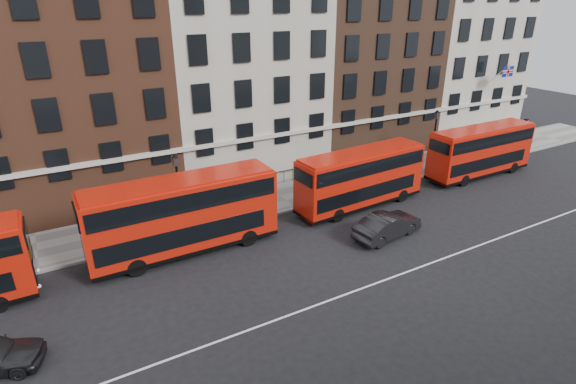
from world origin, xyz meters
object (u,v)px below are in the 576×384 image
car_front (387,225)px  traffic_light (524,129)px  bus_c (361,177)px  bus_d (481,150)px  bus_b (182,214)px

car_front → traffic_light: 23.74m
bus_c → bus_d: bus_d is taller
bus_b → bus_d: bus_b is taller
bus_b → bus_c: size_ratio=1.09×
bus_b → bus_c: bearing=-0.1°
bus_d → bus_c: bearing=-180.0°
bus_b → bus_d: (25.65, 0.00, -0.21)m
bus_b → car_front: size_ratio=2.29×
car_front → traffic_light: bearing=-81.9°
bus_b → bus_d: size_ratio=1.09×
bus_d → car_front: 14.72m
bus_b → traffic_light: size_ratio=3.38×
bus_b → bus_d: bearing=-0.1°
car_front → traffic_light: traffic_light is taller
bus_c → traffic_light: bus_c is taller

